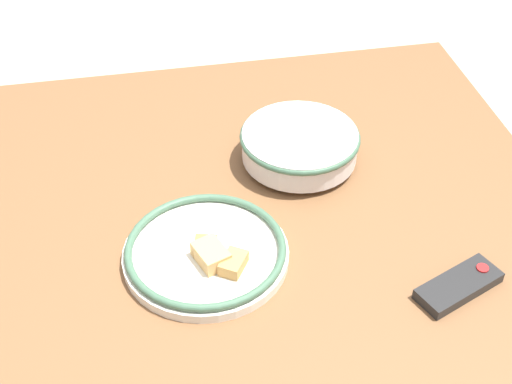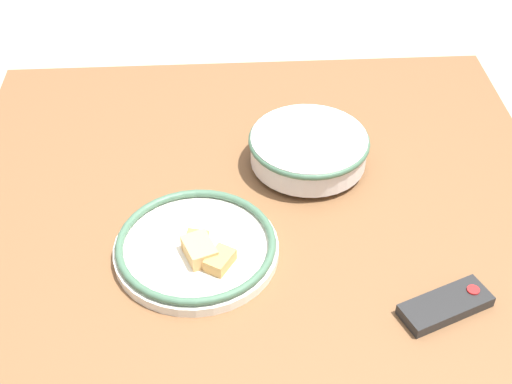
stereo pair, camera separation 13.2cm
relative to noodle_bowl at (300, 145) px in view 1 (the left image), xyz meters
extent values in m
cube|color=brown|center=(0.11, 0.12, -0.06)|extent=(1.14, 1.05, 0.04)
cylinder|color=brown|center=(-0.40, -0.34, -0.41)|extent=(0.06, 0.06, 0.66)
cylinder|color=brown|center=(0.61, -0.34, -0.41)|extent=(0.06, 0.06, 0.66)
cylinder|color=silver|center=(0.00, 0.00, -0.04)|extent=(0.10, 0.10, 0.01)
cylinder|color=silver|center=(0.00, 0.00, 0.00)|extent=(0.23, 0.23, 0.06)
cylinder|color=#C67A33|center=(0.00, 0.00, 0.00)|extent=(0.21, 0.21, 0.05)
torus|color=#42664C|center=(0.00, 0.00, 0.02)|extent=(0.24, 0.24, 0.01)
cylinder|color=silver|center=(0.22, 0.23, -0.03)|extent=(0.29, 0.29, 0.02)
torus|color=#42664C|center=(0.22, 0.23, -0.02)|extent=(0.28, 0.28, 0.01)
cube|color=tan|center=(0.18, 0.28, -0.01)|extent=(0.06, 0.06, 0.02)
cube|color=#B2753D|center=(0.22, 0.23, -0.01)|extent=(0.05, 0.05, 0.02)
cube|color=tan|center=(0.22, 0.26, -0.01)|extent=(0.07, 0.08, 0.03)
cube|color=black|center=(-0.18, 0.39, -0.03)|extent=(0.16, 0.11, 0.02)
cylinder|color=red|center=(-0.23, 0.36, -0.02)|extent=(0.02, 0.02, 0.00)
camera|label=1|loc=(0.30, 1.10, 0.85)|focal=50.00mm
camera|label=2|loc=(0.17, 1.11, 0.85)|focal=50.00mm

